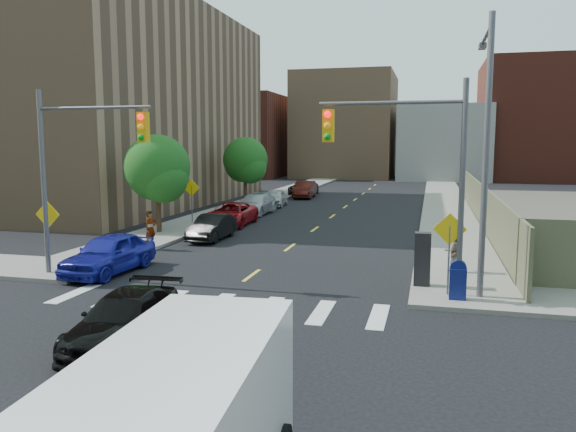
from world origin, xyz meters
The scene contains 29 objects.
ground centered at (0.00, 0.00, 0.00)m, with size 160.00×160.00×0.00m, color black.
sidewalk_nw centered at (-7.75, 41.50, 0.07)m, with size 3.50×73.00×0.15m, color gray.
sidewalk_ne centered at (7.75, 41.50, 0.07)m, with size 3.50×73.00×0.15m, color gray.
fence_north centered at (9.60, 28.00, 1.25)m, with size 0.12×44.00×2.50m, color #595C40.
building_nw centered at (-22.00, 30.00, 8.00)m, with size 22.00×30.00×16.00m, color #8C6B4C.
bg_bldg_west centered at (-22.00, 70.00, 6.00)m, with size 14.00×18.00×12.00m, color #592319.
bg_bldg_midwest centered at (-6.00, 72.00, 7.50)m, with size 14.00×16.00×15.00m, color #8C6B4C.
bg_bldg_center centered at (8.00, 70.00, 5.00)m, with size 12.00×16.00×10.00m, color gray.
bg_bldg_east centered at (22.00, 72.00, 8.00)m, with size 18.00×18.00×16.00m, color #592319.
signal_nw centered at (-5.98, 6.00, 4.53)m, with size 4.59×0.30×7.00m.
signal_ne centered at (5.98, 6.00, 4.53)m, with size 4.59×0.30×7.00m.
streetlight_ne centered at (8.20, 6.90, 5.22)m, with size 0.25×3.70×9.00m.
warn_sign_nw centered at (-7.80, 6.50, 1.99)m, with size 1.06×0.06×2.83m.
warn_sign_ne centered at (7.20, 6.50, 1.99)m, with size 1.06×0.06×2.83m.
warn_sign_midwest centered at (-7.80, 20.00, 1.99)m, with size 1.06×0.06×2.83m.
tree_west_near centered at (-8.00, 16.05, 3.48)m, with size 3.66×3.64×5.52m.
tree_west_far centered at (-8.00, 31.05, 3.48)m, with size 3.66×3.64×5.52m.
parked_car_blue centered at (-5.50, 7.00, 0.78)m, with size 1.84×4.57×1.56m, color #1C1E9A.
parked_car_black centered at (-4.49, 15.08, 0.66)m, with size 1.39×4.00×1.32m, color black.
parked_car_red centered at (-5.30, 20.13, 0.70)m, with size 2.34×5.06×1.41m, color #A21019.
parked_car_silver centered at (-5.50, 25.79, 0.73)m, with size 2.05×5.03×1.46m, color #A5A8AC.
parked_car_white centered at (-5.50, 31.04, 0.66)m, with size 1.55×3.86×1.31m, color #BBBBBB.
parked_car_maroon centered at (-4.73, 38.34, 0.77)m, with size 1.63×4.68×1.54m, color #3E110C.
parked_car_grey centered at (-5.50, 41.12, 0.70)m, with size 2.31×5.02×1.39m, color black.
black_sedan centered at (-0.80, 0.16, 0.64)m, with size 1.81×4.44×1.29m, color black.
mailbox centered at (7.49, 6.00, 0.76)m, with size 0.52×0.39×1.26m.
payphone centered at (6.36, 7.51, 1.07)m, with size 0.55×0.45×1.85m, color black.
pedestrian_west centered at (-6.30, 11.85, 1.01)m, with size 0.62×0.41×1.71m, color gray.
pedestrian_east centered at (7.49, 10.02, 0.93)m, with size 0.76×0.59×1.57m, color gray.
Camera 1 is at (6.58, -12.05, 5.06)m, focal length 35.00 mm.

